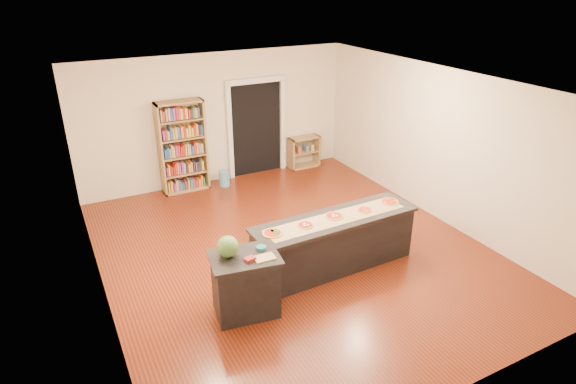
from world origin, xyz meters
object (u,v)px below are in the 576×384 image
bookshelf (183,147)px  watermelon (228,247)px  side_counter (246,284)px  waste_bin (224,178)px  kitchen_island (334,243)px  low_shelf (304,152)px

bookshelf → watermelon: bearing=-98.6°
side_counter → waste_bin: bearing=82.2°
watermelon → kitchen_island: bearing=8.9°
side_counter → watermelon: bearing=161.5°
waste_bin → watermelon: (-1.46, -4.12, 0.87)m
watermelon → waste_bin: bearing=70.5°
side_counter → waste_bin: 4.42m
bookshelf → waste_bin: bearing=-12.5°
kitchen_island → low_shelf: (1.72, 4.03, -0.07)m
side_counter → low_shelf: size_ratio=1.21×
side_counter → bookshelf: size_ratio=0.47×
bookshelf → low_shelf: (2.91, 0.01, -0.60)m
waste_bin → watermelon: size_ratio=1.19×
low_shelf → watermelon: size_ratio=2.59×
low_shelf → waste_bin: bearing=-174.8°
side_counter → bookshelf: bookshelf is taller
side_counter → kitchen_island: bearing=22.1°
bookshelf → kitchen_island: bearing=-73.5°
kitchen_island → bookshelf: size_ratio=1.38×
kitchen_island → bookshelf: bookshelf is taller
bookshelf → waste_bin: (0.81, -0.18, -0.80)m
side_counter → watermelon: watermelon is taller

